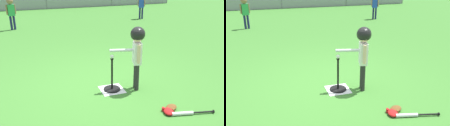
% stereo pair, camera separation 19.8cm
% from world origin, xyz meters
% --- Properties ---
extents(ground_plane, '(60.00, 60.00, 0.00)m').
position_xyz_m(ground_plane, '(0.00, 0.00, 0.00)').
color(ground_plane, '#3D7A2D').
extents(home_plate, '(0.44, 0.44, 0.01)m').
position_xyz_m(home_plate, '(0.16, -0.30, 0.00)').
color(home_plate, white).
rests_on(home_plate, ground_plane).
extents(batting_tee, '(0.32, 0.32, 0.64)m').
position_xyz_m(batting_tee, '(0.16, -0.30, 0.10)').
color(batting_tee, black).
rests_on(batting_tee, ground_plane).
extents(baseball_on_tee, '(0.07, 0.07, 0.07)m').
position_xyz_m(baseball_on_tee, '(0.16, -0.30, 0.68)').
color(baseball_on_tee, white).
rests_on(baseball_on_tee, batting_tee).
extents(batter_child, '(0.64, 0.34, 1.22)m').
position_xyz_m(batter_child, '(0.61, -0.41, 0.87)').
color(batter_child, '#262626').
rests_on(batter_child, ground_plane).
extents(fielder_deep_center, '(0.30, 0.23, 1.15)m').
position_xyz_m(fielder_deep_center, '(3.86, 6.12, 0.74)').
color(fielder_deep_center, '#191E4C').
rests_on(fielder_deep_center, ground_plane).
extents(fielder_near_right, '(0.34, 0.24, 1.20)m').
position_xyz_m(fielder_near_right, '(-1.73, 5.70, 0.77)').
color(fielder_near_right, '#191E4C').
rests_on(fielder_near_right, ground_plane).
extents(spare_bat_silver, '(0.70, 0.21, 0.06)m').
position_xyz_m(spare_bat_silver, '(1.00, -1.53, 0.03)').
color(spare_bat_silver, silver).
rests_on(spare_bat_silver, ground_plane).
extents(glove_by_plate, '(0.27, 0.25, 0.07)m').
position_xyz_m(glove_by_plate, '(0.85, -1.30, 0.04)').
color(glove_by_plate, brown).
rests_on(glove_by_plate, ground_plane).
extents(glove_near_bats, '(0.22, 0.26, 0.07)m').
position_xyz_m(glove_near_bats, '(0.74, -1.39, 0.04)').
color(glove_near_bats, '#B21919').
rests_on(glove_near_bats, ground_plane).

